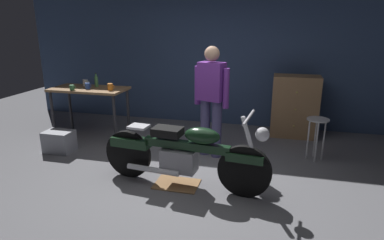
% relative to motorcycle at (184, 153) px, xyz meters
% --- Properties ---
extents(ground_plane, '(12.00, 12.00, 0.00)m').
position_rel_motorcycle_xyz_m(ground_plane, '(-0.12, 0.04, -0.45)').
color(ground_plane, slate).
extents(back_wall, '(8.00, 0.12, 3.10)m').
position_rel_motorcycle_xyz_m(back_wall, '(-0.12, 2.84, 1.10)').
color(back_wall, '#384C70').
rests_on(back_wall, ground_plane).
extents(workbench, '(1.30, 0.64, 0.90)m').
position_rel_motorcycle_xyz_m(workbench, '(-2.09, 1.37, 0.34)').
color(workbench, '#99724C').
rests_on(workbench, ground_plane).
extents(motorcycle, '(2.19, 0.60, 1.00)m').
position_rel_motorcycle_xyz_m(motorcycle, '(0.00, 0.00, 0.00)').
color(motorcycle, black).
rests_on(motorcycle, ground_plane).
extents(person_standing, '(0.55, 0.33, 1.67)m').
position_rel_motorcycle_xyz_m(person_standing, '(0.13, 1.07, 0.48)').
color(person_standing, '#4D487A').
rests_on(person_standing, ground_plane).
extents(shop_stool, '(0.32, 0.32, 0.64)m').
position_rel_motorcycle_xyz_m(shop_stool, '(1.68, 1.29, 0.05)').
color(shop_stool, '#B2B2B7').
rests_on(shop_stool, ground_plane).
extents(wooden_dresser, '(0.80, 0.47, 1.10)m').
position_rel_motorcycle_xyz_m(wooden_dresser, '(1.40, 2.34, 0.10)').
color(wooden_dresser, '#99724C').
rests_on(wooden_dresser, ground_plane).
extents(drip_tray, '(0.56, 0.40, 0.01)m').
position_rel_motorcycle_xyz_m(drip_tray, '(-0.10, 0.00, -0.44)').
color(drip_tray, olive).
rests_on(drip_tray, ground_plane).
extents(storage_bin, '(0.44, 0.32, 0.34)m').
position_rel_motorcycle_xyz_m(storage_bin, '(-2.24, 0.62, -0.28)').
color(storage_bin, gray).
rests_on(storage_bin, ground_plane).
extents(mug_orange_travel, '(0.12, 0.09, 0.11)m').
position_rel_motorcycle_xyz_m(mug_orange_travel, '(-1.63, 1.28, 0.51)').
color(mug_orange_travel, orange).
rests_on(mug_orange_travel, workbench).
extents(mug_white_ceramic, '(0.13, 0.09, 0.11)m').
position_rel_motorcycle_xyz_m(mug_white_ceramic, '(-2.25, 1.53, 0.51)').
color(mug_white_ceramic, white).
rests_on(mug_white_ceramic, workbench).
extents(mug_blue_enamel, '(0.12, 0.08, 0.10)m').
position_rel_motorcycle_xyz_m(mug_blue_enamel, '(-2.06, 1.30, 0.50)').
color(mug_blue_enamel, '#2D51AD').
rests_on(mug_blue_enamel, workbench).
extents(mug_green_speckled, '(0.11, 0.08, 0.09)m').
position_rel_motorcycle_xyz_m(mug_green_speckled, '(-2.26, 1.14, 0.49)').
color(mug_green_speckled, '#3D7F4C').
rests_on(mug_green_speckled, workbench).
extents(bottle, '(0.06, 0.06, 0.24)m').
position_rel_motorcycle_xyz_m(bottle, '(-2.02, 1.51, 0.55)').
color(bottle, '#4C8C4C').
rests_on(bottle, workbench).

